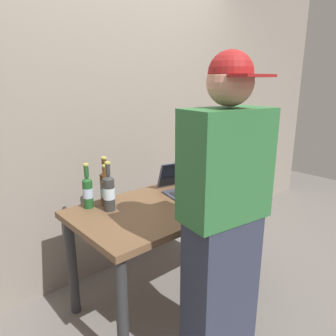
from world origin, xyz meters
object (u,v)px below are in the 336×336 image
at_px(beer_bottle_dark, 106,191).
at_px(beer_bottle_brown, 109,192).
at_px(person_figure, 223,224).
at_px(beer_bottle_amber, 88,191).
at_px(beer_bottle_green, 105,185).
at_px(laptop, 184,185).

bearing_deg(beer_bottle_dark, beer_bottle_brown, -106.95).
relative_size(beer_bottle_brown, beer_bottle_dark, 1.15).
bearing_deg(beer_bottle_brown, beer_bottle_dark, 73.05).
distance_m(beer_bottle_dark, person_figure, 0.88).
relative_size(beer_bottle_amber, beer_bottle_green, 0.95).
height_order(beer_bottle_brown, beer_bottle_green, beer_bottle_brown).
distance_m(laptop, person_figure, 0.83).
relative_size(beer_bottle_dark, beer_bottle_green, 0.89).
xyz_separation_m(laptop, beer_bottle_amber, (-0.71, 0.19, 0.07)).
bearing_deg(beer_bottle_amber, laptop, -15.31).
distance_m(beer_bottle_brown, person_figure, 0.80).
xyz_separation_m(laptop, beer_bottle_dark, (-0.60, 0.15, 0.06)).
bearing_deg(beer_bottle_brown, beer_bottle_green, 67.42).
xyz_separation_m(beer_bottle_brown, beer_bottle_dark, (0.03, 0.09, -0.02)).
bearing_deg(beer_bottle_amber, beer_bottle_brown, -58.33).
xyz_separation_m(laptop, beer_bottle_green, (-0.56, 0.22, 0.07)).
height_order(beer_bottle_amber, beer_bottle_brown, beer_bottle_brown).
relative_size(beer_bottle_dark, person_figure, 0.17).
distance_m(laptop, beer_bottle_amber, 0.74).
relative_size(laptop, beer_bottle_amber, 1.30).
xyz_separation_m(beer_bottle_amber, beer_bottle_green, (0.15, 0.03, 0.00)).
bearing_deg(person_figure, beer_bottle_brown, 104.92).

